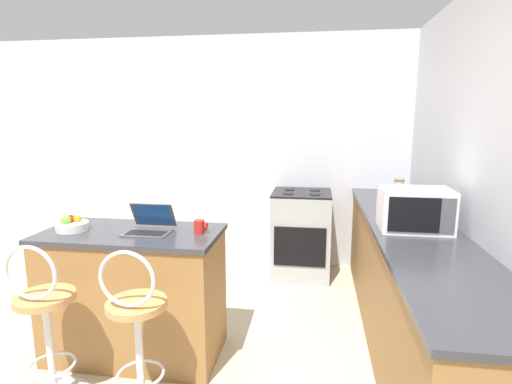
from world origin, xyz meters
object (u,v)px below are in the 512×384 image
Objects in this scene: laptop at (150,225)px; toaster at (399,199)px; microwave at (415,210)px; bar_stool_far at (137,337)px; storage_jar at (399,187)px; mug_red at (200,227)px; bar_stool_near at (46,329)px; mug_blue at (407,195)px; fruit_bowl at (72,225)px; stove_range at (301,234)px.

laptop is 2.05m from toaster.
laptop is at bearing -153.56° from toaster.
microwave reaches higher than toaster.
bar_stool_far is 2.91m from storage_jar.
storage_jar is at bearing 44.92° from mug_red.
laptop is at bearing 104.26° from bar_stool_far.
mug_red is at bearing 37.68° from bar_stool_near.
toaster reaches higher than mug_blue.
fruit_bowl is 3.03m from storage_jar.
microwave reaches higher than fruit_bowl.
storage_jar is (0.14, 1.30, -0.06)m from microwave.
storage_jar is at bearing 79.48° from toaster.
storage_jar is at bearing 83.67° from microwave.
microwave is 1.68m from stove_range.
mug_blue is at bearing 34.83° from laptop.
mug_red is at bearing -140.14° from mug_blue.
microwave is 5.07× the size of mug_red.
stove_range is (0.84, 2.23, -0.02)m from bar_stool_far.
toaster is 3.11× the size of mug_blue.
mug_blue is at bearing 80.78° from microwave.
bar_stool_far reaches higher than mug_blue.
microwave is 1.08m from mug_blue.
storage_jar is at bearing 39.59° from laptop.
bar_stool_far is 3.35× the size of laptop.
bar_stool_near is at bearing -137.26° from storage_jar.
stove_range is 4.27× the size of fruit_bowl.
bar_stool_near is at bearing -142.32° from mug_red.
laptop is 1.04× the size of toaster.
bar_stool_far is at bearing 0.00° from bar_stool_near.
bar_stool_far is 1.99m from microwave.
microwave is (1.67, 0.90, 0.59)m from bar_stool_far.
bar_stool_far is 2.17× the size of microwave.
fruit_bowl is 1.32× the size of storage_jar.
microwave reaches higher than bar_stool_near.
storage_jar is at bearing -1.65° from stove_range.
mug_red is (0.21, 0.60, 0.49)m from bar_stool_far.
bar_stool_far is at bearing -151.60° from microwave.
laptop is at bearing -120.84° from stove_range.
stove_range is at bearing 165.18° from mug_blue.
storage_jar is (2.39, 2.21, 0.53)m from bar_stool_near.
microwave reaches higher than storage_jar.
microwave is (1.82, 0.32, 0.10)m from laptop.
mug_blue is at bearing 39.86° from mug_red.
bar_stool_far is 2.74m from mug_blue.
toaster is at bearing 26.44° from laptop.
bar_stool_far is 2.39m from stove_range.
mug_red reaches higher than stove_range.
toaster is 1.34× the size of fruit_bowl.
mug_blue is at bearing 29.29° from fruit_bowl.
fruit_bowl reaches higher than bar_stool_far.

